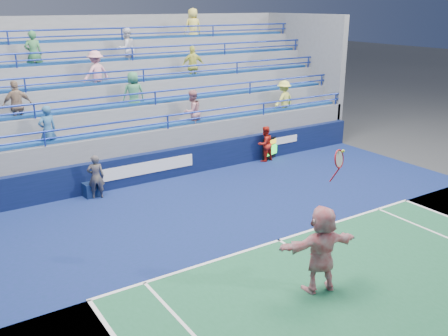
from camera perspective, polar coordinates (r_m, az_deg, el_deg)
ground at (r=14.20m, az=6.32°, el=-8.28°), size 120.00×120.00×0.00m
sponsor_wall at (r=19.08m, az=-5.99°, el=0.57°), size 18.00×0.32×1.10m
bleacher_stand at (r=22.13m, az=-10.62°, el=5.50°), size 18.00×5.60×6.13m
serve_speed_board at (r=21.50m, az=5.60°, el=2.39°), size 1.32×0.55×0.93m
judge_chair at (r=17.74m, az=-15.02°, el=-2.26°), size 0.55×0.55×0.89m
tennis_player at (r=11.63m, az=11.07°, el=-9.06°), size 2.02×1.04×3.34m
line_judge at (r=17.35m, az=-14.43°, el=-0.99°), size 0.64×0.51×1.54m
ball_girl at (r=20.90m, az=4.70°, el=2.76°), size 0.80×0.66×1.50m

